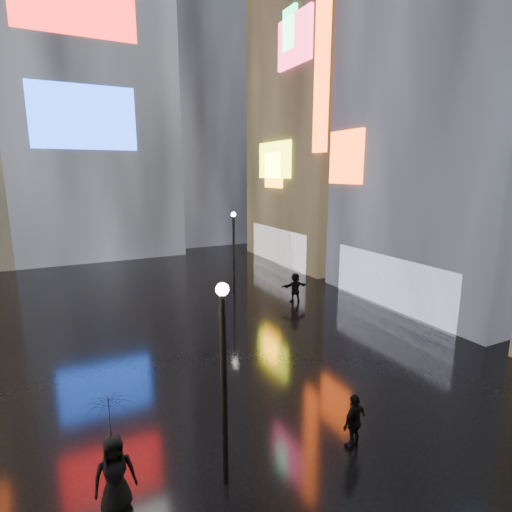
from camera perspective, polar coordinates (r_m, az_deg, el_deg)
ground at (r=21.48m, az=-9.70°, el=-9.19°), size 140.00×140.00×0.00m
building_right_mid at (r=28.04m, az=28.50°, el=25.69°), size 10.28×13.70×30.00m
building_right_far at (r=36.93m, az=10.49°, el=21.51°), size 10.28×12.00×28.00m
tower_main at (r=45.34m, az=-25.06°, el=27.95°), size 16.00×14.20×42.00m
tower_flank_right at (r=48.49m, az=-9.19°, el=22.80°), size 12.00×12.00×34.00m
lamp_near at (r=9.89m, az=-4.62°, el=-16.55°), size 0.30×0.30×5.20m
lamp_far at (r=25.64m, az=-3.19°, el=1.25°), size 0.30×0.30×5.20m
pedestrian_3 at (r=12.39m, az=13.86°, el=-21.96°), size 1.03×0.65×1.64m
pedestrian_4 at (r=10.75m, az=-19.53°, el=-27.35°), size 0.95×0.63×1.91m
pedestrian_5 at (r=24.10m, az=5.61°, el=-4.50°), size 1.70×0.72×1.78m
umbrella_2 at (r=9.92m, az=-20.14°, el=-20.84°), size 1.20×1.22×0.97m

